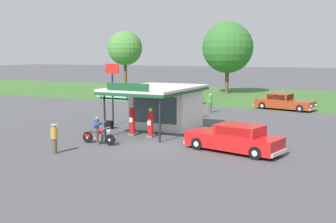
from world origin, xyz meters
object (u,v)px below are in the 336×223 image
at_px(spare_tire_stack, 109,125).
at_px(featured_classic_sedan, 234,139).
at_px(bystander_strolling_foreground, 210,103).
at_px(motorcycle_with_rider, 98,133).
at_px(parked_car_back_row_left, 284,102).
at_px(bystander_standing_back_lot, 54,138).
at_px(bystander_admiring_sedan, 199,108).
at_px(roadside_pole_sign, 112,83).
at_px(parked_car_back_row_far_left, 178,97).
at_px(gas_pump_nearside, 132,121).
at_px(parked_car_back_row_centre_left, 120,92).
at_px(gas_pump_offside, 150,124).

bearing_deg(spare_tire_stack, featured_classic_sedan, -16.44).
bearing_deg(featured_classic_sedan, bystander_strolling_foreground, 115.34).
distance_m(motorcycle_with_rider, parked_car_back_row_left, 21.06).
height_order(bystander_standing_back_lot, spare_tire_stack, bystander_standing_back_lot).
relative_size(parked_car_back_row_left, bystander_strolling_foreground, 3.37).
bearing_deg(bystander_admiring_sedan, spare_tire_stack, -116.30).
distance_m(parked_car_back_row_left, roadside_pole_sign, 17.12).
height_order(motorcycle_with_rider, parked_car_back_row_far_left, motorcycle_with_rider).
relative_size(bystander_admiring_sedan, bystander_standing_back_lot, 1.02).
xyz_separation_m(bystander_strolling_foreground, spare_tire_stack, (-3.40, -10.66, -0.62)).
bearing_deg(motorcycle_with_rider, parked_car_back_row_left, 71.96).
height_order(gas_pump_nearside, parked_car_back_row_far_left, gas_pump_nearside).
bearing_deg(bystander_strolling_foreground, parked_car_back_row_centre_left, 154.27).
xyz_separation_m(gas_pump_offside, bystander_strolling_foreground, (-0.56, 11.98, 0.06)).
distance_m(gas_pump_nearside, roadside_pole_sign, 4.89).
distance_m(gas_pump_nearside, parked_car_back_row_left, 17.98).
bearing_deg(spare_tire_stack, gas_pump_offside, -18.49).
xyz_separation_m(gas_pump_nearside, motorcycle_with_rider, (-0.41, -3.11, -0.26)).
relative_size(bystander_strolling_foreground, roadside_pole_sign, 0.38).
bearing_deg(bystander_standing_back_lot, gas_pump_nearside, 80.09).
bearing_deg(roadside_pole_sign, spare_tire_stack, -65.58).
relative_size(motorcycle_with_rider, bystander_standing_back_lot, 1.44).
xyz_separation_m(bystander_admiring_sedan, bystander_strolling_foreground, (-0.25, 3.27, 0.07)).
bearing_deg(gas_pump_nearside, roadside_pole_sign, 139.68).
relative_size(gas_pump_nearside, parked_car_back_row_centre_left, 0.36).
xyz_separation_m(gas_pump_offside, motorcycle_with_rider, (-1.71, -3.11, -0.18)).
bearing_deg(bystander_strolling_foreground, gas_pump_offside, -87.31).
relative_size(motorcycle_with_rider, parked_car_back_row_centre_left, 0.40).
bearing_deg(parked_car_back_row_centre_left, parked_car_back_row_far_left, -9.87).
relative_size(gas_pump_nearside, parked_car_back_row_far_left, 0.37).
height_order(motorcycle_with_rider, roadside_pole_sign, roadside_pole_sign).
bearing_deg(gas_pump_nearside, parked_car_back_row_left, 70.12).
distance_m(parked_car_back_row_left, parked_car_back_row_far_left, 10.87).
bearing_deg(bystander_standing_back_lot, spare_tire_stack, 102.38).
bearing_deg(parked_car_back_row_far_left, parked_car_back_row_centre_left, 170.13).
distance_m(bystander_admiring_sedan, spare_tire_stack, 8.26).
bearing_deg(bystander_standing_back_lot, parked_car_back_row_centre_left, 115.49).
bearing_deg(parked_car_back_row_centre_left, bystander_standing_back_lot, -64.51).
xyz_separation_m(parked_car_back_row_left, parked_car_back_row_centre_left, (-18.85, 1.57, 0.05)).
distance_m(motorcycle_with_rider, parked_car_back_row_far_left, 20.67).
xyz_separation_m(gas_pump_offside, parked_car_back_row_left, (4.81, 16.91, -0.16)).
distance_m(roadside_pole_sign, spare_tire_stack, 3.24).
height_order(featured_classic_sedan, parked_car_back_row_centre_left, parked_car_back_row_centre_left).
distance_m(motorcycle_with_rider, roadside_pole_sign, 7.07).
bearing_deg(gas_pump_offside, featured_classic_sedan, -15.03).
height_order(bystander_admiring_sedan, spare_tire_stack, bystander_admiring_sedan).
relative_size(gas_pump_nearside, featured_classic_sedan, 0.37).
relative_size(parked_car_back_row_left, parked_car_back_row_far_left, 1.05).
bearing_deg(parked_car_back_row_left, gas_pump_offside, -105.89).
distance_m(gas_pump_nearside, spare_tire_stack, 3.05).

